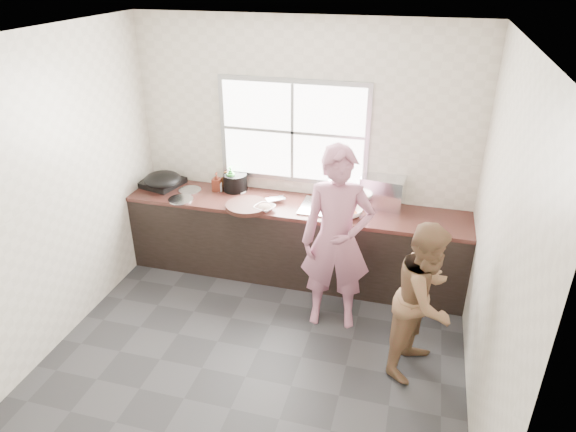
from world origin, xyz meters
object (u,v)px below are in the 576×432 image
(woman, at_px, (337,246))
(bowl_mince, at_px, (265,208))
(bottle_brown_tall, at_px, (217,183))
(cutting_board, at_px, (247,206))
(bottle_brown_short, at_px, (226,181))
(burner, at_px, (162,182))
(black_pot, at_px, (235,182))
(bowl_held, at_px, (329,215))
(bottle_green, at_px, (231,179))
(dish_rack, at_px, (383,191))
(pot_lid_left, at_px, (181,199))
(person_side, at_px, (425,299))
(pot_lid_right, at_px, (190,190))
(plate_food, at_px, (237,190))
(glass_jar, at_px, (219,187))
(wok, at_px, (163,180))
(bowl_crabs, at_px, (350,213))

(woman, height_order, bowl_mince, woman)
(woman, relative_size, bottle_brown_tall, 8.62)
(cutting_board, height_order, bottle_brown_short, bottle_brown_short)
(burner, bearing_deg, black_pot, 5.40)
(bowl_held, height_order, bottle_green, bottle_green)
(dish_rack, distance_m, pot_lid_left, 2.13)
(woman, height_order, cutting_board, woman)
(person_side, bearing_deg, pot_lid_right, 88.40)
(bowl_mince, bearing_deg, plate_food, 138.85)
(bowl_held, height_order, burner, bowl_held)
(pot_lid_right, bearing_deg, cutting_board, -18.18)
(person_side, bearing_deg, bowl_mince, 83.68)
(glass_jar, relative_size, burner, 0.23)
(woman, distance_m, bottle_brown_short, 1.67)
(pot_lid_left, bearing_deg, black_pot, 39.72)
(bowl_held, bearing_deg, bottle_green, 162.72)
(plate_food, bearing_deg, wok, -164.53)
(black_pot, relative_size, bottle_brown_tall, 1.36)
(woman, xyz_separation_m, bottle_brown_tall, (-1.49, 0.81, 0.13))
(bottle_green, relative_size, dish_rack, 0.67)
(bowl_mince, bearing_deg, black_pot, 139.56)
(plate_food, distance_m, bottle_brown_short, 0.17)
(woman, bearing_deg, bottle_brown_tall, 143.23)
(plate_food, distance_m, dish_rack, 1.59)
(bowl_mince, height_order, glass_jar, glass_jar)
(black_pot, distance_m, bottle_green, 0.07)
(wok, height_order, pot_lid_right, wok)
(cutting_board, distance_m, pot_lid_right, 0.80)
(woman, relative_size, dish_rack, 3.84)
(person_side, relative_size, bowl_mince, 6.81)
(bowl_mince, height_order, bowl_held, bowl_held)
(cutting_board, bearing_deg, pot_lid_left, 180.00)
(bottle_brown_short, distance_m, pot_lid_left, 0.56)
(bottle_brown_tall, distance_m, pot_lid_right, 0.32)
(person_side, height_order, wok, person_side)
(glass_jar, relative_size, wok, 0.24)
(bowl_mince, bearing_deg, bottle_brown_short, 144.12)
(black_pot, distance_m, plate_food, 0.09)
(pot_lid_right, bearing_deg, pot_lid_left, -87.87)
(person_side, xyz_separation_m, glass_jar, (-2.28, 1.22, 0.22))
(wok, height_order, dish_rack, dish_rack)
(bottle_brown_tall, relative_size, pot_lid_right, 0.78)
(bottle_green, xyz_separation_m, burner, (-0.82, -0.05, -0.11))
(bowl_crabs, bearing_deg, bowl_held, -152.96)
(bowl_held, relative_size, glass_jar, 2.07)
(bowl_crabs, height_order, bowl_held, same)
(glass_jar, distance_m, pot_lid_right, 0.33)
(bowl_mince, distance_m, dish_rack, 1.23)
(woman, relative_size, burner, 4.04)
(woman, relative_size, bottle_green, 5.75)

